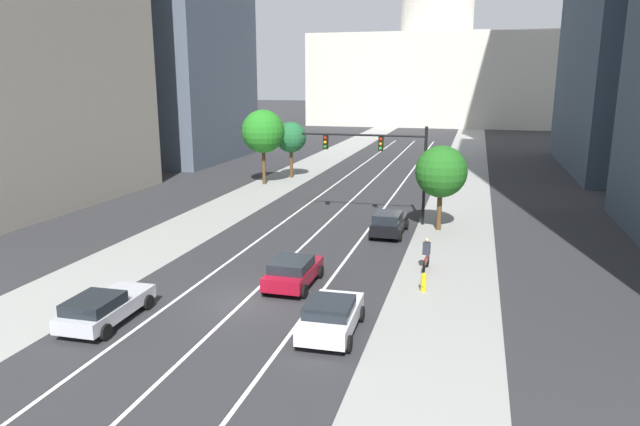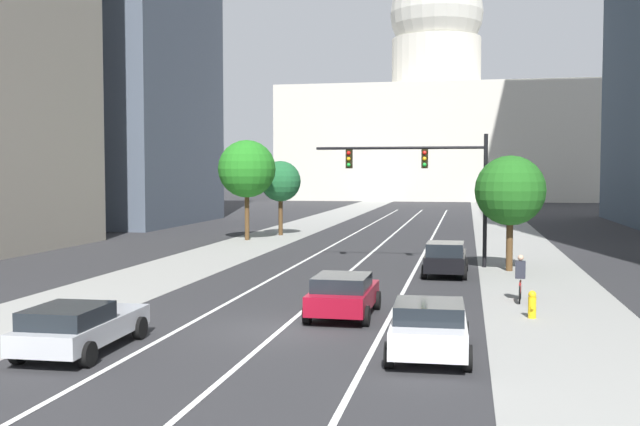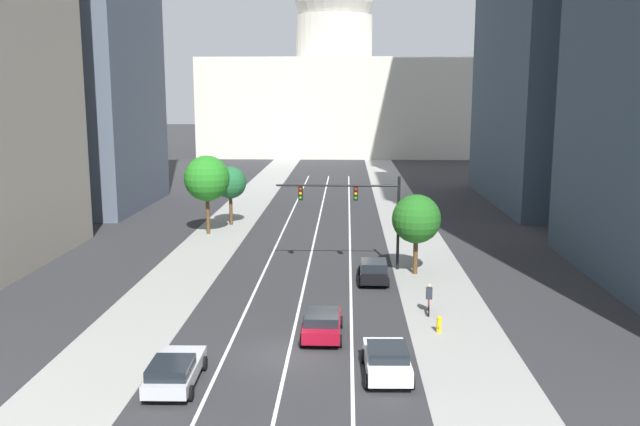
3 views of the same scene
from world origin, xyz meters
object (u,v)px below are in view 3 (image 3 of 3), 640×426
at_px(capitol_building, 334,87).
at_px(cyclist, 429,299).
at_px(street_tree_far_right, 416,219).
at_px(fire_hydrant, 439,324).
at_px(traffic_signal_mast, 359,204).
at_px(car_silver, 175,371).
at_px(car_black, 374,270).
at_px(street_tree_mid_left, 230,183).
at_px(car_crimson, 322,323).
at_px(car_white, 387,360).
at_px(street_tree_near_left, 207,179).

bearing_deg(capitol_building, cyclist, -85.78).
bearing_deg(street_tree_far_right, fire_hydrant, -89.55).
bearing_deg(fire_hydrant, traffic_signal_mast, 107.38).
distance_m(car_silver, fire_hydrant, 13.92).
bearing_deg(traffic_signal_mast, car_black, -74.07).
xyz_separation_m(car_silver, fire_hydrant, (12.05, 6.98, -0.24)).
bearing_deg(fire_hydrant, street_tree_far_right, 90.45).
bearing_deg(capitol_building, street_tree_mid_left, -96.25).
bearing_deg(car_silver, car_crimson, -46.43).
bearing_deg(street_tree_mid_left, cyclist, -58.44).
bearing_deg(street_tree_far_right, street_tree_mid_left, 132.77).
xyz_separation_m(car_white, fire_hydrant, (3.02, 5.55, -0.30)).
bearing_deg(street_tree_far_right, car_black, -143.81).
bearing_deg(car_white, street_tree_mid_left, 18.75).
bearing_deg(street_tree_mid_left, fire_hydrant, -61.06).
bearing_deg(street_tree_near_left, cyclist, -51.37).
bearing_deg(cyclist, car_silver, 135.82).
bearing_deg(cyclist, street_tree_near_left, 44.14).
height_order(cyclist, street_tree_mid_left, street_tree_mid_left).
bearing_deg(street_tree_near_left, capitol_building, 83.14).
bearing_deg(car_white, car_silver, 97.25).
relative_size(capitol_building, cyclist, 29.97).
relative_size(traffic_signal_mast, cyclist, 5.01).
distance_m(capitol_building, fire_hydrant, 104.21).
distance_m(car_white, car_black, 14.93).
height_order(car_silver, street_tree_near_left, street_tree_near_left).
height_order(capitol_building, car_crimson, capitol_building).
bearing_deg(car_silver, street_tree_far_right, -34.33).
xyz_separation_m(car_crimson, car_black, (3.01, 10.34, 0.05)).
bearing_deg(car_crimson, street_tree_near_left, 23.70).
relative_size(car_silver, car_crimson, 1.11).
bearing_deg(capitol_building, traffic_signal_mast, -87.74).
relative_size(traffic_signal_mast, street_tree_near_left, 1.24).
distance_m(traffic_signal_mast, fire_hydrant, 13.94).
distance_m(car_black, street_tree_far_right, 4.74).
bearing_deg(street_tree_mid_left, traffic_signal_mast, -53.28).
distance_m(car_silver, car_crimson, 8.51).
height_order(car_white, cyclist, cyclist).
xyz_separation_m(capitol_building, car_black, (4.51, -93.72, -12.72)).
bearing_deg(fire_hydrant, car_black, 107.89).
distance_m(car_silver, street_tree_mid_left, 35.75).
bearing_deg(traffic_signal_mast, car_crimson, -98.62).
distance_m(fire_hydrant, street_tree_far_right, 12.02).
bearing_deg(car_crimson, car_white, -146.64).
distance_m(car_white, traffic_signal_mast, 18.66).
bearing_deg(traffic_signal_mast, car_silver, -112.35).
height_order(capitol_building, traffic_signal_mast, capitol_building).
bearing_deg(street_tree_mid_left, street_tree_far_right, -47.23).
height_order(capitol_building, car_white, capitol_building).
bearing_deg(car_crimson, street_tree_mid_left, 18.35).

